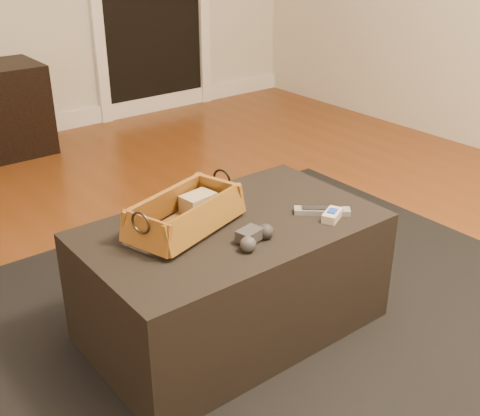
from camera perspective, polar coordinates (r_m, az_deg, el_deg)
floor at (r=2.14m, az=0.38°, el=-13.83°), size 5.00×5.50×0.01m
area_rug at (r=2.21m, az=0.07°, el=-11.84°), size 2.60×2.00×0.01m
ottoman at (r=2.12m, az=-0.76°, el=-6.55°), size 1.00×0.60×0.42m
tv_remote at (r=1.96m, az=-5.23°, el=-1.66°), size 0.22×0.13×0.02m
cloth_bundle at (r=2.06m, az=-3.98°, el=0.51°), size 0.12×0.09×0.06m
wicker_basket at (r=1.97m, az=-5.23°, el=-0.73°), size 0.45×0.32×0.14m
game_controller at (r=1.88m, az=1.35°, el=-2.74°), size 0.16×0.11×0.05m
silver_remote at (r=2.10m, az=7.79°, el=-0.25°), size 0.17×0.16×0.02m
cream_gadget at (r=2.06m, az=8.73°, el=-0.68°), size 0.10×0.08×0.03m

